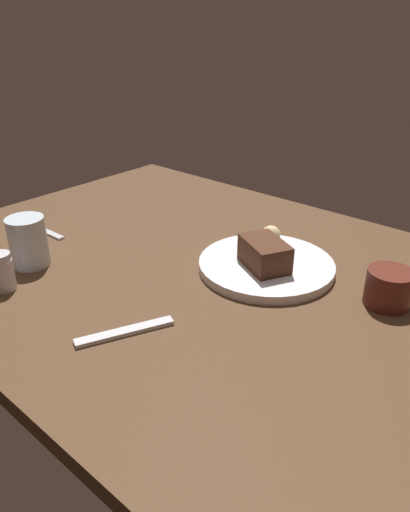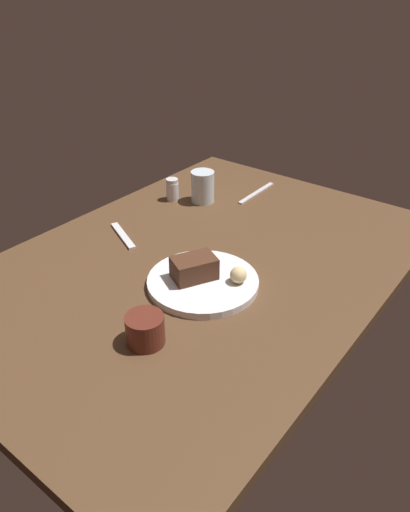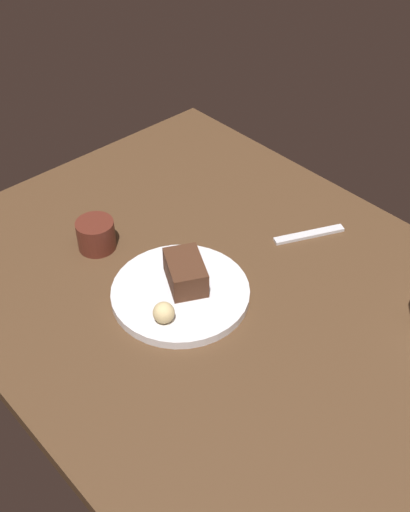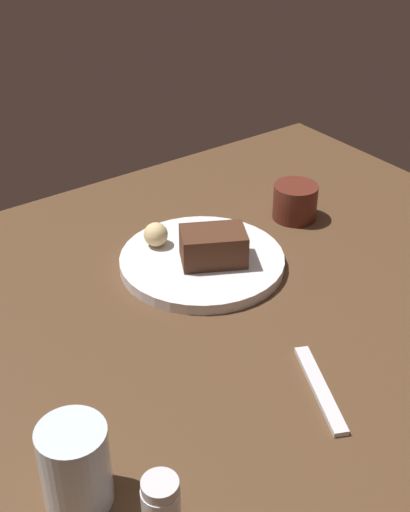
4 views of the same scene
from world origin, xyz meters
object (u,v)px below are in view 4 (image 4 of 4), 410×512
bread_roll (156,234)px  salt_shaker (161,506)px  chocolate_cake_slice (213,246)px  dessert_spoon (320,389)px  dessert_plate (202,261)px  water_glass (75,466)px  coffee_cup (295,202)px

bread_roll → salt_shaker: (26.42, 42.60, -0.25)cm
chocolate_cake_slice → dessert_spoon: size_ratio=0.64×
dessert_plate → chocolate_cake_slice: bearing=110.3°
dessert_plate → water_glass: bearing=38.3°
coffee_cup → dessert_spoon: bearing=52.2°
dessert_plate → coffee_cup: 22.06cm
dessert_spoon → bread_roll: bearing=24.0°
bread_roll → coffee_cup: (-25.58, 3.84, -0.54)cm
chocolate_cake_slice → bread_roll: size_ratio=2.54×
chocolate_cake_slice → dessert_plate: bearing=-69.7°
salt_shaker → dessert_spoon: bearing=-169.0°
salt_shaker → dessert_spoon: size_ratio=0.45×
chocolate_cake_slice → bread_roll: 10.02cm
dessert_plate → bread_roll: bread_roll is taller
bread_roll → dessert_spoon: (0.61, 37.60, -3.25)cm
dessert_plate → coffee_cup: (-21.73, -3.12, 2.21)cm
dessert_plate → dessert_spoon: 30.96cm
salt_shaker → coffee_cup: size_ratio=0.91×
salt_shaker → coffee_cup: (-52.00, -38.76, -0.30)cm
chocolate_cake_slice → salt_shaker: bearing=47.4°
chocolate_cake_slice → salt_shaker: (30.98, 33.71, -0.90)cm
chocolate_cake_slice → salt_shaker: 45.79cm
dessert_plate → water_glass: 44.84cm
water_glass → dessert_spoon: 31.07cm
chocolate_cake_slice → bread_roll: bearing=-62.8°
bread_roll → salt_shaker: bearing=58.2°
chocolate_cake_slice → water_glass: 44.08cm
chocolate_cake_slice → dessert_spoon: (5.18, 28.71, -3.91)cm
water_glass → dessert_spoon: (-30.61, 2.97, -4.42)cm
bread_roll → coffee_cup: coffee_cup is taller
water_glass → dessert_spoon: bearing=174.5°
bread_roll → dessert_spoon: bearing=89.1°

